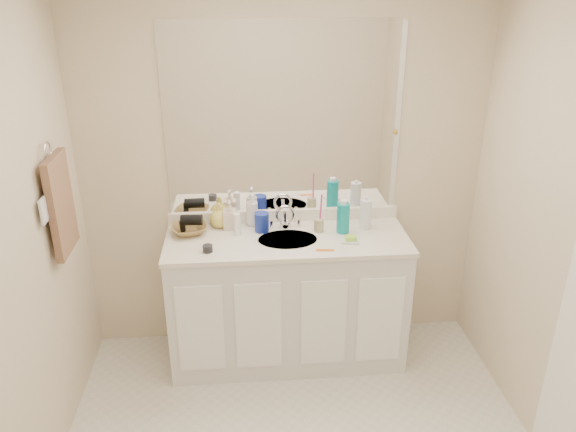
# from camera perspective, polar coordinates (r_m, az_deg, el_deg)

# --- Properties ---
(wall_back) EXTENTS (2.60, 0.02, 2.40)m
(wall_back) POSITION_cam_1_polar(r_m,az_deg,el_deg) (3.64, -0.44, 4.21)
(wall_back) COLOR beige
(wall_back) RESTS_ON floor
(vanity_cabinet) EXTENTS (1.50, 0.55, 0.85)m
(vanity_cabinet) POSITION_cam_1_polar(r_m,az_deg,el_deg) (3.73, -0.07, -8.54)
(vanity_cabinet) COLOR silver
(vanity_cabinet) RESTS_ON floor
(countertop) EXTENTS (1.52, 0.57, 0.03)m
(countertop) POSITION_cam_1_polar(r_m,az_deg,el_deg) (3.51, -0.07, -2.44)
(countertop) COLOR white
(countertop) RESTS_ON vanity_cabinet
(backsplash) EXTENTS (1.52, 0.03, 0.08)m
(backsplash) POSITION_cam_1_polar(r_m,az_deg,el_deg) (3.72, -0.41, 0.06)
(backsplash) COLOR white
(backsplash) RESTS_ON countertop
(sink_basin) EXTENTS (0.37, 0.37, 0.02)m
(sink_basin) POSITION_cam_1_polar(r_m,az_deg,el_deg) (3.49, -0.04, -2.54)
(sink_basin) COLOR beige
(sink_basin) RESTS_ON countertop
(faucet) EXTENTS (0.02, 0.02, 0.11)m
(faucet) POSITION_cam_1_polar(r_m,az_deg,el_deg) (3.63, -0.29, -0.35)
(faucet) COLOR silver
(faucet) RESTS_ON countertop
(mirror) EXTENTS (1.48, 0.01, 1.20)m
(mirror) POSITION_cam_1_polar(r_m,az_deg,el_deg) (3.53, -0.45, 9.70)
(mirror) COLOR white
(mirror) RESTS_ON wall_back
(blue_mug) EXTENTS (0.10, 0.10, 0.12)m
(blue_mug) POSITION_cam_1_polar(r_m,az_deg,el_deg) (3.57, -2.67, -0.63)
(blue_mug) COLOR navy
(blue_mug) RESTS_ON countertop
(tan_cup) EXTENTS (0.07, 0.07, 0.09)m
(tan_cup) POSITION_cam_1_polar(r_m,az_deg,el_deg) (3.58, 3.15, -0.93)
(tan_cup) COLOR tan
(tan_cup) RESTS_ON countertop
(toothbrush) EXTENTS (0.02, 0.04, 0.22)m
(toothbrush) POSITION_cam_1_polar(r_m,az_deg,el_deg) (3.54, 3.35, 0.66)
(toothbrush) COLOR #DE3A90
(toothbrush) RESTS_ON tan_cup
(mouthwash_bottle) EXTENTS (0.09, 0.09, 0.19)m
(mouthwash_bottle) POSITION_cam_1_polar(r_m,az_deg,el_deg) (3.56, 5.62, -0.21)
(mouthwash_bottle) COLOR #0C9397
(mouthwash_bottle) RESTS_ON countertop
(clear_pump_bottle) EXTENTS (0.09, 0.09, 0.20)m
(clear_pump_bottle) POSITION_cam_1_polar(r_m,az_deg,el_deg) (3.63, 7.87, 0.19)
(clear_pump_bottle) COLOR white
(clear_pump_bottle) RESTS_ON countertop
(soap_dish) EXTENTS (0.12, 0.10, 0.01)m
(soap_dish) POSITION_cam_1_polar(r_m,az_deg,el_deg) (3.47, 6.36, -2.52)
(soap_dish) COLOR silver
(soap_dish) RESTS_ON countertop
(green_soap) EXTENTS (0.07, 0.05, 0.02)m
(green_soap) POSITION_cam_1_polar(r_m,az_deg,el_deg) (3.47, 6.37, -2.25)
(green_soap) COLOR #9FEA39
(green_soap) RESTS_ON soap_dish
(orange_comb) EXTENTS (0.11, 0.03, 0.00)m
(orange_comb) POSITION_cam_1_polar(r_m,az_deg,el_deg) (3.36, 3.79, -3.48)
(orange_comb) COLOR orange
(orange_comb) RESTS_ON countertop
(dark_jar) EXTENTS (0.08, 0.08, 0.04)m
(dark_jar) POSITION_cam_1_polar(r_m,az_deg,el_deg) (3.36, -8.16, -3.29)
(dark_jar) COLOR black
(dark_jar) RESTS_ON countertop
(extra_white_bottle) EXTENTS (0.05, 0.05, 0.14)m
(extra_white_bottle) POSITION_cam_1_polar(r_m,az_deg,el_deg) (3.54, -5.19, -0.82)
(extra_white_bottle) COLOR white
(extra_white_bottle) RESTS_ON countertop
(soap_bottle_white) EXTENTS (0.09, 0.09, 0.22)m
(soap_bottle_white) POSITION_cam_1_polar(r_m,az_deg,el_deg) (3.65, -3.65, 0.67)
(soap_bottle_white) COLOR white
(soap_bottle_white) RESTS_ON countertop
(soap_bottle_cream) EXTENTS (0.09, 0.09, 0.19)m
(soap_bottle_cream) POSITION_cam_1_polar(r_m,az_deg,el_deg) (3.62, -5.94, 0.14)
(soap_bottle_cream) COLOR beige
(soap_bottle_cream) RESTS_ON countertop
(soap_bottle_yellow) EXTENTS (0.14, 0.14, 0.16)m
(soap_bottle_yellow) POSITION_cam_1_polar(r_m,az_deg,el_deg) (3.65, -7.01, 0.10)
(soap_bottle_yellow) COLOR #E8D65A
(soap_bottle_yellow) RESTS_ON countertop
(wicker_basket) EXTENTS (0.28, 0.28, 0.06)m
(wicker_basket) POSITION_cam_1_polar(r_m,az_deg,el_deg) (3.61, -10.02, -1.32)
(wicker_basket) COLOR olive
(wicker_basket) RESTS_ON countertop
(hair_dryer) EXTENTS (0.14, 0.07, 0.07)m
(hair_dryer) POSITION_cam_1_polar(r_m,az_deg,el_deg) (3.58, -9.77, -0.40)
(hair_dryer) COLOR black
(hair_dryer) RESTS_ON wicker_basket
(towel_ring) EXTENTS (0.01, 0.11, 0.11)m
(towel_ring) POSITION_cam_1_polar(r_m,az_deg,el_deg) (3.18, -23.24, 6.05)
(towel_ring) COLOR silver
(towel_ring) RESTS_ON wall_left
(hand_towel) EXTENTS (0.04, 0.32, 0.55)m
(hand_towel) POSITION_cam_1_polar(r_m,az_deg,el_deg) (3.27, -22.08, 1.07)
(hand_towel) COLOR brown
(hand_towel) RESTS_ON towel_ring
(switch_plate) EXTENTS (0.01, 0.08, 0.13)m
(switch_plate) POSITION_cam_1_polar(r_m,az_deg,el_deg) (3.08, -23.59, 0.49)
(switch_plate) COLOR white
(switch_plate) RESTS_ON wall_left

